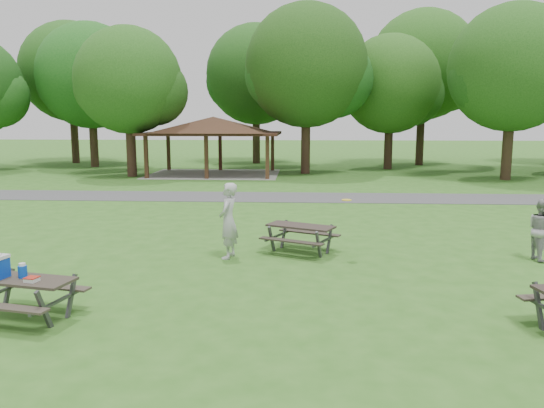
{
  "coord_description": "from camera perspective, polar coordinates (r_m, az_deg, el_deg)",
  "views": [
    {
      "loc": [
        1.85,
        -10.45,
        3.64
      ],
      "look_at": [
        1.0,
        4.0,
        1.3
      ],
      "focal_mm": 35.0,
      "sensor_mm": 36.0,
      "label": 1
    }
  ],
  "objects": [
    {
      "name": "tree_row_e",
      "position": [
        35.62,
        3.88,
        14.23
      ],
      "size": [
        8.4,
        8.0,
        11.02
      ],
      "color": "#301D15",
      "rests_on": "ground"
    },
    {
      "name": "picnic_table_near",
      "position": [
        10.82,
        -25.99,
        -7.39
      ],
      "size": [
        2.08,
        1.8,
        1.27
      ],
      "color": "#2B251F",
      "rests_on": "ground"
    },
    {
      "name": "frisbee_thrower",
      "position": [
        13.9,
        -4.72,
        -1.8
      ],
      "size": [
        0.6,
        0.8,
        2.0
      ],
      "primitive_type": "imported",
      "rotation": [
        0.0,
        0.0,
        -1.75
      ],
      "color": "#ABABAD",
      "rests_on": "ground"
    },
    {
      "name": "pavilion",
      "position": [
        34.95,
        -6.33,
        8.19
      ],
      "size": [
        8.6,
        7.01,
        3.76
      ],
      "color": "#321E12",
      "rests_on": "ground"
    },
    {
      "name": "frisbee_catcher",
      "position": [
        15.37,
        27.02,
        -2.48
      ],
      "size": [
        0.7,
        0.85,
        1.6
      ],
      "primitive_type": "imported",
      "rotation": [
        0.0,
        0.0,
        1.69
      ],
      "color": "#9A9A9D",
      "rests_on": "ground"
    },
    {
      "name": "tree_row_d",
      "position": [
        34.76,
        -15.04,
        12.39
      ],
      "size": [
        6.93,
        6.6,
        9.27
      ],
      "color": "#321F16",
      "rests_on": "ground"
    },
    {
      "name": "tree_row_g",
      "position": [
        34.81,
        24.6,
        12.8
      ],
      "size": [
        7.77,
        7.4,
        10.25
      ],
      "color": "#2F2015",
      "rests_on": "ground"
    },
    {
      "name": "picnic_table_middle",
      "position": [
        14.53,
        3.1,
        -2.99
      ],
      "size": [
        2.26,
        2.08,
        0.79
      ],
      "color": "black",
      "rests_on": "ground"
    },
    {
      "name": "tree_deep_c",
      "position": [
        43.64,
        16.08,
        13.84
      ],
      "size": [
        8.82,
        8.4,
        11.9
      ],
      "color": "black",
      "rests_on": "ground"
    },
    {
      "name": "tree_row_c",
      "position": [
        42.61,
        -18.8,
        12.61
      ],
      "size": [
        8.19,
        7.8,
        10.67
      ],
      "color": "#312015",
      "rests_on": "ground"
    },
    {
      "name": "tree_deep_b",
      "position": [
        43.76,
        -1.59,
        13.44
      ],
      "size": [
        8.4,
        8.0,
        11.13
      ],
      "color": "black",
      "rests_on": "ground"
    },
    {
      "name": "frisbee_in_flight",
      "position": [
        13.82,
        8.03,
        0.44
      ],
      "size": [
        0.27,
        0.27,
        0.02
      ],
      "color": "yellow",
      "rests_on": "ground"
    },
    {
      "name": "asphalt_path",
      "position": [
        24.79,
        -0.94,
        0.76
      ],
      "size": [
        120.0,
        3.2,
        0.02
      ],
      "primitive_type": "cube",
      "color": "#414143",
      "rests_on": "ground"
    },
    {
      "name": "ground",
      "position": [
        11.22,
        -6.41,
        -9.81
      ],
      "size": [
        160.0,
        160.0,
        0.0
      ],
      "primitive_type": "plane",
      "color": "#2D601B",
      "rests_on": "ground"
    },
    {
      "name": "tree_deep_a",
      "position": [
        47.02,
        -20.68,
        12.87
      ],
      "size": [
        8.4,
        8.0,
        11.38
      ],
      "color": "#321F16",
      "rests_on": "ground"
    },
    {
      "name": "tree_row_f",
      "position": [
        39.54,
        12.74,
        12.16
      ],
      "size": [
        7.35,
        7.0,
        9.55
      ],
      "color": "black",
      "rests_on": "ground"
    }
  ]
}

